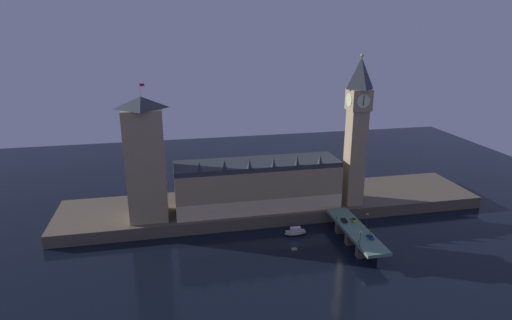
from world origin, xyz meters
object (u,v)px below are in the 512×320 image
object	(u,v)px
victoria_tower	(145,159)
pedestrian_mid_walk	(370,230)
car_southbound_lead	(370,237)
car_northbound_lead	(344,220)
pedestrian_near_rail	(358,241)
street_lamp_near	(360,236)
clock_tower	(357,128)
boat_upstream	(296,232)
street_lamp_mid	(367,219)
pedestrian_far_rail	(337,218)
car_southbound_trail	(354,220)

from	to	relation	value
victoria_tower	pedestrian_mid_walk	bearing A→B (deg)	-22.54
pedestrian_mid_walk	car_southbound_lead	bearing A→B (deg)	-115.43
car_northbound_lead	pedestrian_near_rail	xyz separation A→B (m)	(-2.33, -20.44, 0.14)
car_southbound_lead	street_lamp_near	bearing A→B (deg)	-143.92
clock_tower	boat_upstream	size ratio (longest dim) A/B	7.18
pedestrian_mid_walk	boat_upstream	world-z (taller)	pedestrian_mid_walk
boat_upstream	clock_tower	bearing A→B (deg)	25.89
street_lamp_mid	boat_upstream	size ratio (longest dim) A/B	0.68
car_southbound_lead	pedestrian_far_rail	distance (m)	21.54
clock_tower	car_southbound_lead	xyz separation A→B (m)	(-9.24, -40.10, -38.24)
car_northbound_lead	street_lamp_mid	xyz separation A→B (m)	(7.39, -7.97, 3.76)
street_lamp_mid	boat_upstream	world-z (taller)	street_lamp_mid
victoria_tower	street_lamp_mid	bearing A→B (deg)	-20.17
car_southbound_lead	pedestrian_mid_walk	xyz separation A→B (m)	(2.33, 4.90, 0.28)
victoria_tower	pedestrian_far_rail	xyz separation A→B (m)	(86.26, -24.21, -27.05)
pedestrian_mid_walk	pedestrian_far_rail	xyz separation A→B (m)	(-9.33, 15.47, 0.06)
car_southbound_trail	pedestrian_far_rail	bearing A→B (deg)	154.63
clock_tower	car_northbound_lead	size ratio (longest dim) A/B	19.24
pedestrian_far_rail	boat_upstream	world-z (taller)	pedestrian_far_rail
car_northbound_lead	street_lamp_near	size ratio (longest dim) A/B	0.57
clock_tower	street_lamp_near	xyz separation A→B (m)	(-16.63, -45.49, -34.58)
car_northbound_lead	pedestrian_far_rail	xyz separation A→B (m)	(-2.33, 3.08, 0.25)
clock_tower	victoria_tower	bearing A→B (deg)	177.50
car_southbound_lead	car_southbound_trail	bearing A→B (deg)	90.00
victoria_tower	boat_upstream	size ratio (longest dim) A/B	6.09
victoria_tower	pedestrian_mid_walk	xyz separation A→B (m)	(95.59, -39.68, -27.11)
victoria_tower	street_lamp_near	size ratio (longest dim) A/B	9.34
pedestrian_near_rail	car_northbound_lead	bearing A→B (deg)	83.49
victoria_tower	pedestrian_mid_walk	size ratio (longest dim) A/B	37.08
victoria_tower	car_southbound_trail	world-z (taller)	victoria_tower
car_northbound_lead	street_lamp_near	bearing A→B (deg)	-96.87
car_southbound_trail	car_southbound_lead	bearing A→B (deg)	-90.00
pedestrian_mid_walk	pedestrian_far_rail	distance (m)	18.06
street_lamp_mid	clock_tower	bearing A→B (deg)	78.06
car_southbound_lead	street_lamp_near	xyz separation A→B (m)	(-7.39, -5.39, 3.66)
car_southbound_lead	pedestrian_far_rail	size ratio (longest dim) A/B	2.28
pedestrian_far_rail	victoria_tower	bearing A→B (deg)	164.32
car_southbound_trail	pedestrian_far_rail	world-z (taller)	pedestrian_far_rail
car_northbound_lead	pedestrian_mid_walk	distance (m)	14.23
car_southbound_lead	street_lamp_near	size ratio (longest dim) A/B	0.61
car_southbound_trail	victoria_tower	bearing A→B (deg)	163.56
clock_tower	victoria_tower	distance (m)	103.16
clock_tower	boat_upstream	world-z (taller)	clock_tower
car_southbound_trail	boat_upstream	bearing A→B (deg)	167.55
street_lamp_near	street_lamp_mid	xyz separation A→B (m)	(10.13, 14.72, 0.18)
clock_tower	pedestrian_mid_walk	world-z (taller)	clock_tower
pedestrian_near_rail	street_lamp_near	distance (m)	4.12
car_southbound_lead	car_northbound_lead	bearing A→B (deg)	105.09
pedestrian_mid_walk	boat_upstream	bearing A→B (deg)	147.89
car_southbound_lead	car_southbound_trail	xyz separation A→B (m)	(-0.00, 17.06, -0.03)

